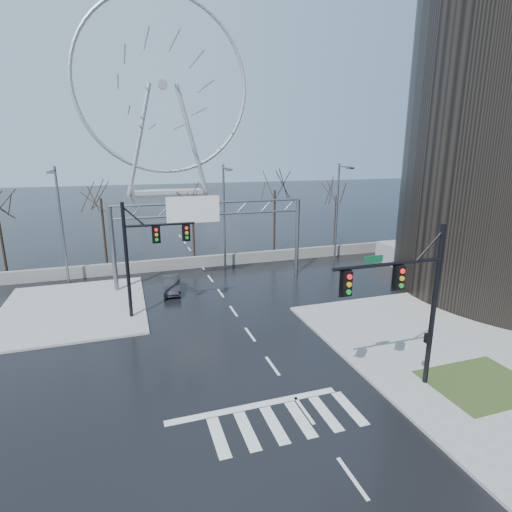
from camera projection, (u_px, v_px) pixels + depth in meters
name	position (u px, v px, depth m)	size (l,w,h in m)	color
ground	(272.00, 366.00, 21.36)	(260.00, 260.00, 0.00)	black
sidewalk_right_ext	(404.00, 325.00, 26.21)	(12.00, 10.00, 0.15)	gray
sidewalk_far	(73.00, 308.00, 29.03)	(10.00, 12.00, 0.15)	gray
grass_strip	(481.00, 383.00, 19.45)	(5.00, 4.00, 0.02)	#293F1A
barrier_wall	(202.00, 262.00, 39.60)	(52.00, 0.50, 1.10)	slate
signal_mast_near	(412.00, 294.00, 17.98)	(5.52, 0.41, 8.00)	black
signal_mast_far	(144.00, 249.00, 26.59)	(4.72, 0.41, 8.00)	black
sign_gantry	(207.00, 224.00, 33.68)	(16.36, 0.40, 7.60)	slate
streetlight_left	(60.00, 217.00, 32.93)	(0.50, 2.55, 10.00)	slate
streetlight_mid	(225.00, 210.00, 37.17)	(0.50, 2.55, 10.00)	slate
streetlight_right	(339.00, 205.00, 40.80)	(0.50, 2.55, 10.00)	slate
tree_left	(101.00, 206.00, 38.72)	(3.75, 3.75, 7.50)	black
tree_center	(192.00, 209.00, 42.57)	(3.25, 3.25, 6.50)	black
tree_right	(275.00, 198.00, 44.11)	(3.90, 3.90, 7.80)	black
tree_far_right	(336.00, 202.00, 47.20)	(3.40, 3.40, 6.80)	black
ferris_wheel	(163.00, 92.00, 103.57)	(45.00, 6.00, 50.91)	gray
car	(172.00, 285.00, 32.52)	(1.32, 3.79, 1.25)	black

